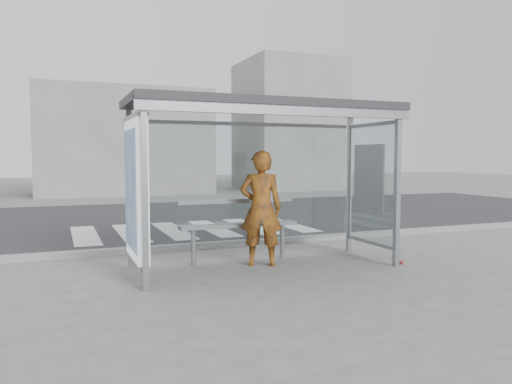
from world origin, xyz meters
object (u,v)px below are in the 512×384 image
at_px(person, 261,208).
at_px(bench, 239,225).
at_px(bus_shelter, 242,143).
at_px(soda_can, 401,262).

distance_m(person, bench, 0.56).
xyz_separation_m(bus_shelter, person, (0.37, 0.12, -1.05)).
xyz_separation_m(person, bench, (-0.23, 0.40, -0.32)).
bearing_deg(soda_can, bus_shelter, 165.37).
bearing_deg(person, bench, -36.37).
distance_m(bus_shelter, person, 1.12).
xyz_separation_m(bus_shelter, bench, (0.14, 0.52, -1.37)).
relative_size(bus_shelter, bench, 2.08).
distance_m(bench, soda_can, 2.75).
relative_size(bus_shelter, person, 2.28).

